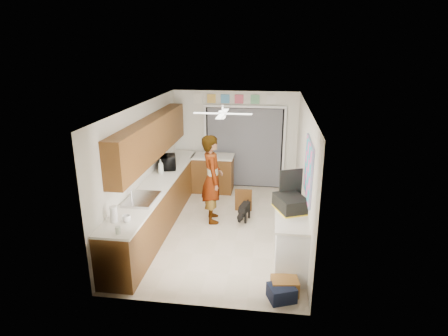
{
  "coord_description": "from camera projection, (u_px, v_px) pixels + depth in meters",
  "views": [
    {
      "loc": [
        0.99,
        -6.92,
        3.56
      ],
      "look_at": [
        0.0,
        0.4,
        1.15
      ],
      "focal_mm": 30.0,
      "sensor_mm": 36.0,
      "label": 1
    }
  ],
  "objects": [
    {
      "name": "wall_front",
      "position": [
        195.0,
        227.0,
        5.0
      ],
      "size": [
        3.2,
        0.0,
        3.2
      ],
      "primitive_type": "plane",
      "rotation": [
        -1.57,
        0.0,
        0.0
      ],
      "color": "silver",
      "rests_on": "ground"
    },
    {
      "name": "door_trim_head",
      "position": [
        245.0,
        107.0,
        9.36
      ],
      "size": [
        2.1,
        0.04,
        0.06
      ],
      "primitive_type": "cube",
      "color": "white",
      "rests_on": "wall_back"
    },
    {
      "name": "cabinet_door_panel",
      "position": [
        243.0,
        200.0,
        8.35
      ],
      "size": [
        0.38,
        0.15,
        0.56
      ],
      "primitive_type": "cube",
      "rotation": [
        0.21,
        0.0,
        0.02
      ],
      "color": "brown",
      "rests_on": "floor"
    },
    {
      "name": "header_frame_0",
      "position": [
        211.0,
        99.0,
        9.44
      ],
      "size": [
        0.22,
        0.02,
        0.22
      ],
      "primitive_type": "cube",
      "color": "gold",
      "rests_on": "wall_back"
    },
    {
      "name": "man",
      "position": [
        212.0,
        179.0,
        7.76
      ],
      "size": [
        0.61,
        0.77,
        1.87
      ],
      "primitive_type": "imported",
      "rotation": [
        0.0,
        0.0,
        1.83
      ],
      "color": "white",
      "rests_on": "floor"
    },
    {
      "name": "soap_bottle",
      "position": [
        161.0,
        166.0,
        8.05
      ],
      "size": [
        0.13,
        0.13,
        0.32
      ],
      "primitive_type": "imported",
      "rotation": [
        0.0,
        0.0,
        0.07
      ],
      "color": "silver",
      "rests_on": "left_countertop"
    },
    {
      "name": "jar_b",
      "position": [
        118.0,
        230.0,
        5.47
      ],
      "size": [
        0.08,
        0.08,
        0.11
      ],
      "primitive_type": "cylinder",
      "rotation": [
        0.0,
        0.0,
        -0.13
      ],
      "color": "silver",
      "rests_on": "left_countertop"
    },
    {
      "name": "cardboard_box",
      "position": [
        285.0,
        286.0,
        5.62
      ],
      "size": [
        0.43,
        0.35,
        0.25
      ],
      "primitive_type": "cube",
      "rotation": [
        0.0,
        0.0,
        0.14
      ],
      "color": "olive",
      "rests_on": "floor"
    },
    {
      "name": "peninsula_top",
      "position": [
        213.0,
        156.0,
        9.41
      ],
      "size": [
        1.04,
        0.64,
        0.04
      ],
      "primitive_type": "cube",
      "color": "white",
      "rests_on": "peninsula_base"
    },
    {
      "name": "door_trim_left",
      "position": [
        205.0,
        147.0,
        9.82
      ],
      "size": [
        0.06,
        0.04,
        2.1
      ],
      "primitive_type": "cube",
      "color": "white",
      "rests_on": "wall_back"
    },
    {
      "name": "ceiling_fan",
      "position": [
        223.0,
        114.0,
        7.21
      ],
      "size": [
        1.14,
        1.14,
        0.24
      ],
      "primitive_type": "cube",
      "color": "white",
      "rests_on": "ceiling"
    },
    {
      "name": "dog",
      "position": [
        244.0,
        211.0,
        7.97
      ],
      "size": [
        0.34,
        0.57,
        0.42
      ],
      "primitive_type": "cube",
      "rotation": [
        0.0,
        0.0,
        -0.22
      ],
      "color": "black",
      "rests_on": "floor"
    },
    {
      "name": "faucet",
      "position": [
        131.0,
        194.0,
        6.67
      ],
      "size": [
        0.03,
        0.03,
        0.22
      ],
      "primitive_type": "cylinder",
      "color": "silver",
      "rests_on": "left_countertop"
    },
    {
      "name": "header_frame_2",
      "position": [
        239.0,
        99.0,
        9.35
      ],
      "size": [
        0.22,
        0.02,
        0.22
      ],
      "primitive_type": "cube",
      "color": "#CB4C63",
      "rests_on": "wall_back"
    },
    {
      "name": "wall_right",
      "position": [
        304.0,
        173.0,
        7.15
      ],
      "size": [
        0.0,
        5.0,
        5.0
      ],
      "primitive_type": "plane",
      "rotation": [
        1.57,
        0.0,
        -1.57
      ],
      "color": "silver",
      "rests_on": "ground"
    },
    {
      "name": "ceiling",
      "position": [
        221.0,
        106.0,
        6.97
      ],
      "size": [
        5.0,
        5.0,
        0.0
      ],
      "primitive_type": "plane",
      "rotation": [
        3.14,
        0.0,
        0.0
      ],
      "color": "white",
      "rests_on": "ground"
    },
    {
      "name": "peninsula_base",
      "position": [
        213.0,
        174.0,
        9.55
      ],
      "size": [
        1.0,
        0.6,
        0.9
      ],
      "primitive_type": "cube",
      "color": "brown",
      "rests_on": "floor"
    },
    {
      "name": "wall_left",
      "position": [
        143.0,
        166.0,
        7.56
      ],
      "size": [
        0.0,
        5.0,
        5.0
      ],
      "primitive_type": "plane",
      "rotation": [
        1.57,
        0.0,
        1.57
      ],
      "color": "silver",
      "rests_on": "ground"
    },
    {
      "name": "left_base_cabinets",
      "position": [
        160.0,
        203.0,
        7.77
      ],
      "size": [
        0.6,
        4.8,
        0.9
      ],
      "primitive_type": "cube",
      "color": "brown",
      "rests_on": "floor"
    },
    {
      "name": "left_countertop",
      "position": [
        159.0,
        182.0,
        7.62
      ],
      "size": [
        0.62,
        4.8,
        0.04
      ],
      "primitive_type": "cube",
      "color": "white",
      "rests_on": "left_base_cabinets"
    },
    {
      "name": "back_opening_recess",
      "position": [
        244.0,
        148.0,
        9.72
      ],
      "size": [
        2.0,
        0.06,
        2.1
      ],
      "primitive_type": "cube",
      "color": "black",
      "rests_on": "wall_back"
    },
    {
      "name": "right_counter_base",
      "position": [
        291.0,
        240.0,
        6.3
      ],
      "size": [
        0.5,
        1.4,
        0.9
      ],
      "primitive_type": "cube",
      "color": "white",
      "rests_on": "floor"
    },
    {
      "name": "cup",
      "position": [
        126.0,
        219.0,
        5.84
      ],
      "size": [
        0.18,
        0.18,
        0.11
      ],
      "primitive_type": "imported",
      "rotation": [
        0.0,
        0.0,
        -0.36
      ],
      "color": "white",
      "rests_on": "left_countertop"
    },
    {
      "name": "suitcase_lid",
      "position": [
        291.0,
        183.0,
        6.43
      ],
      "size": [
        0.4,
        0.2,
        0.5
      ],
      "primitive_type": "cube",
      "rotation": [
        0.0,
        0.0,
        0.41
      ],
      "color": "black",
      "rests_on": "suitcase"
    },
    {
      "name": "suitcase_rim",
      "position": [
        290.0,
        209.0,
        6.27
      ],
      "size": [
        0.63,
        0.71,
        0.02
      ],
      "primitive_type": "cube",
      "rotation": [
        0.0,
        0.0,
        0.41
      ],
      "color": "yellow",
      "rests_on": "suitcase"
    },
    {
      "name": "paper_towel_roll",
      "position": [
        114.0,
        214.0,
        5.82
      ],
      "size": [
        0.13,
        0.13,
        0.26
      ],
      "primitive_type": "cylinder",
      "rotation": [
        0.0,
        0.0,
        0.13
      ],
      "color": "white",
      "rests_on": "left_countertop"
    },
    {
      "name": "suitcase",
      "position": [
        291.0,
        203.0,
        6.24
      ],
      "size": [
        0.62,
        0.7,
        0.25
      ],
      "primitive_type": "cube",
      "rotation": [
        0.0,
        0.0,
        0.41
      ],
      "color": "black",
      "rests_on": "right_counter_top"
    },
    {
      "name": "curtain_panel",
      "position": [
        244.0,
        148.0,
        9.68
      ],
      "size": [
        1.9,
        0.03,
        2.05
      ],
      "primitive_type": "cube",
      "color": "slate",
      "rests_on": "wall_back"
    },
    {
      "name": "floor",
      "position": [
        221.0,
        227.0,
        7.75
      ],
      "size": [
        5.0,
        5.0,
        0.0
      ],
      "primitive_type": "plane",
      "color": "beige",
      "rests_on": "ground"
    },
    {
      "name": "header_frame_4",
      "position": [
        271.0,
        100.0,
        9.25
      ],
      "size": [
        0.22,
        0.02,
        0.22
      ],
      "primitive_type": "cube",
      "color": "silver",
      "rests_on": "wall_back"
    },
    {
      "name": "route66_sign",
      "position": [
        198.0,
        98.0,
        9.48
      ],
      "size": [
        0.22,
        0.02,
        0.26
      ],
      "primitive_type": "cube",
      "color": "silver",
      "rests_on": "wall_back"
    },
    {
      "name": "upper_cabinets",
      "position": [
        152.0,
        138.0,
        7.56
      ],
      "size": [
        0.32,
        4.0,
        0.8
      ],
      "primitive_type": "cube",
      "color": "brown",
      "rests_on": "wall_left"
    },
    {
      "name": "sink_basin",
      "position": [
        142.0,
        199.0,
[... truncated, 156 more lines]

